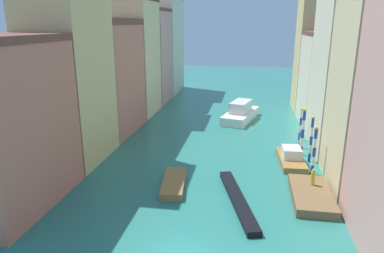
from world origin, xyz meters
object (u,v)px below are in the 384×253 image
(person_on_dock, at_px, (313,177))
(motorboat_1, at_px, (291,157))
(vaporetto_white, at_px, (241,113))
(motorboat_0, at_px, (174,183))
(waterfront_dock, at_px, (311,195))
(mooring_pole_4, at_px, (301,124))
(gondola_black, at_px, (238,199))
(mooring_pole_1, at_px, (311,139))
(mooring_pole_0, at_px, (314,150))
(mooring_pole_3, at_px, (302,132))
(mooring_pole_2, at_px, (303,132))

(person_on_dock, distance_m, motorboat_1, 6.85)
(vaporetto_white, height_order, motorboat_0, vaporetto_white)
(waterfront_dock, relative_size, mooring_pole_4, 1.60)
(gondola_black, bearing_deg, motorboat_0, 160.94)
(mooring_pole_1, bearing_deg, waterfront_dock, -97.02)
(person_on_dock, bearing_deg, vaporetto_white, 106.75)
(person_on_dock, xyz_separation_m, vaporetto_white, (-6.87, 22.83, -0.34))
(mooring_pole_1, distance_m, gondola_black, 12.46)
(mooring_pole_1, height_order, vaporetto_white, mooring_pole_1)
(mooring_pole_0, height_order, mooring_pole_4, mooring_pole_0)
(mooring_pole_0, height_order, motorboat_0, mooring_pole_0)
(mooring_pole_0, bearing_deg, vaporetto_white, 111.86)
(gondola_black, bearing_deg, mooring_pole_1, 55.05)
(waterfront_dock, distance_m, gondola_black, 6.17)
(mooring_pole_3, xyz_separation_m, gondola_black, (-6.67, -14.23, -1.74))
(mooring_pole_2, xyz_separation_m, vaporetto_white, (-7.11, 13.67, -1.63))
(waterfront_dock, xyz_separation_m, mooring_pole_3, (0.70, 12.70, 1.62))
(waterfront_dock, bearing_deg, person_on_dock, 79.96)
(mooring_pole_1, xyz_separation_m, mooring_pole_2, (-0.59, 1.89, 0.17))
(mooring_pole_0, xyz_separation_m, vaporetto_white, (-7.52, 18.76, -1.38))
(waterfront_dock, distance_m, mooring_pole_2, 10.67)
(vaporetto_white, bearing_deg, waterfront_dock, -74.55)
(vaporetto_white, relative_size, motorboat_0, 1.64)
(mooring_pole_2, xyz_separation_m, mooring_pole_3, (0.24, 2.30, -0.71))
(mooring_pole_2, relative_size, motorboat_1, 0.84)
(gondola_black, bearing_deg, mooring_pole_4, 68.18)
(mooring_pole_1, height_order, mooring_pole_4, mooring_pole_1)
(mooring_pole_2, bearing_deg, person_on_dock, -91.51)
(person_on_dock, distance_m, gondola_black, 6.88)
(mooring_pole_4, height_order, vaporetto_white, mooring_pole_4)
(waterfront_dock, height_order, mooring_pole_1, mooring_pole_1)
(mooring_pole_1, bearing_deg, mooring_pole_4, 91.09)
(mooring_pole_0, distance_m, motorboat_1, 3.67)
(mooring_pole_1, bearing_deg, mooring_pole_0, -93.14)
(waterfront_dock, relative_size, person_on_dock, 4.53)
(gondola_black, height_order, motorboat_0, motorboat_0)
(gondola_black, xyz_separation_m, motorboat_0, (-5.74, 1.98, 0.08))
(person_on_dock, relative_size, mooring_pole_1, 0.30)
(motorboat_0, bearing_deg, mooring_pole_2, 39.26)
(motorboat_1, bearing_deg, gondola_black, -118.40)
(mooring_pole_0, relative_size, mooring_pole_4, 1.16)
(waterfront_dock, relative_size, gondola_black, 0.66)
(mooring_pole_0, distance_m, gondola_black, 9.93)
(waterfront_dock, relative_size, mooring_pole_3, 1.71)
(mooring_pole_0, bearing_deg, mooring_pole_4, 89.78)
(motorboat_0, bearing_deg, mooring_pole_0, 21.13)
(waterfront_dock, height_order, motorboat_1, motorboat_1)
(mooring_pole_4, xyz_separation_m, motorboat_1, (-1.76, -7.71, -1.55))
(mooring_pole_0, bearing_deg, gondola_black, -134.98)
(motorboat_1, bearing_deg, waterfront_dock, -83.94)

